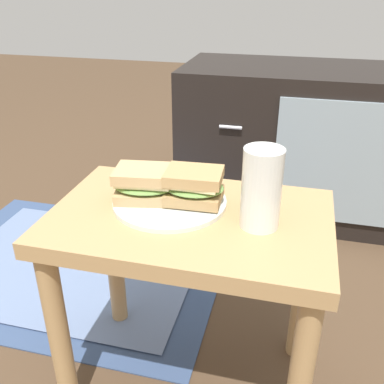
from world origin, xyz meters
The scene contains 8 objects.
ground_plane centered at (0.00, 0.00, 0.00)m, with size 8.00×8.00×0.00m, color #4C3826.
side_table centered at (0.00, 0.00, 0.37)m, with size 0.56×0.36×0.46m.
tv_cabinet centered at (0.23, 0.95, 0.29)m, with size 0.96×0.46×0.58m.
area_rug centered at (-0.49, 0.34, 0.00)m, with size 0.98×0.74×0.01m.
plate centered at (-0.05, 0.03, 0.47)m, with size 0.24×0.24×0.01m, color silver.
sandwich_front centered at (-0.10, 0.03, 0.50)m, with size 0.15×0.12×0.07m.
sandwich_back centered at (0.00, 0.03, 0.51)m, with size 0.12×0.10×0.07m.
beer_glass centered at (0.14, -0.01, 0.54)m, with size 0.07×0.07×0.16m.
Camera 1 is at (0.19, -0.73, 0.89)m, focal length 40.91 mm.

